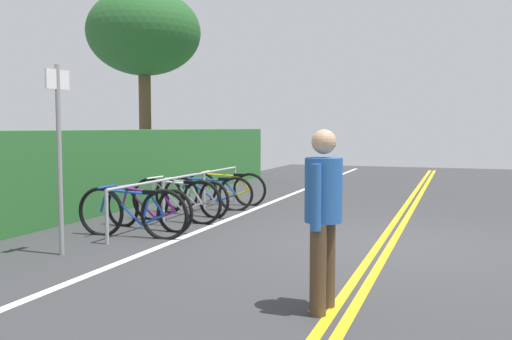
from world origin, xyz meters
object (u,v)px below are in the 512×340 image
at_px(bicycle_1, 148,208).
at_px(bicycle_4, 209,193).
at_px(pedestrian, 323,209).
at_px(bicycle_0, 132,213).
at_px(tree_mid, 144,34).
at_px(bicycle_2, 176,200).
at_px(sign_post_near, 59,142).
at_px(bicycle_5, 225,189).
at_px(bike_rack, 185,186).
at_px(bicycle_3, 191,197).

relative_size(bicycle_1, bicycle_4, 1.03).
bearing_deg(pedestrian, bicycle_4, 33.85).
distance_m(bicycle_0, tree_mid, 9.31).
relative_size(bicycle_2, tree_mid, 0.32).
bearing_deg(tree_mid, sign_post_near, -155.35).
relative_size(bicycle_4, bicycle_5, 0.97).
distance_m(bicycle_0, bicycle_2, 1.40).
xyz_separation_m(bicycle_5, sign_post_near, (-4.88, 0.14, 1.07)).
bearing_deg(bicycle_2, bicycle_5, 0.96).
distance_m(bicycle_5, tree_mid, 6.80).
xyz_separation_m(bike_rack, bicycle_3, (0.38, 0.08, -0.25)).
height_order(bicycle_0, tree_mid, tree_mid).
height_order(bike_rack, bicycle_3, bike_rack).
xyz_separation_m(bike_rack, bicycle_5, (1.84, 0.02, -0.24)).
relative_size(bicycle_4, pedestrian, 1.07).
distance_m(bicycle_5, pedestrian, 6.83).
xyz_separation_m(bicycle_0, bicycle_5, (3.61, 0.08, -0.02)).
bearing_deg(tree_mid, bike_rack, -143.59).
relative_size(bicycle_0, bicycle_1, 1.02).
height_order(bicycle_5, pedestrian, pedestrian).
xyz_separation_m(bicycle_3, bicycle_5, (1.46, -0.05, 0.01)).
bearing_deg(bicycle_5, bicycle_1, 179.09).
relative_size(bicycle_3, bicycle_5, 0.98).
xyz_separation_m(bicycle_2, bicycle_5, (2.21, 0.04, -0.03)).
bearing_deg(bicycle_1, bicycle_3, 0.27).
xyz_separation_m(bicycle_1, tree_mid, (6.71, 4.05, 3.93)).
xyz_separation_m(bike_rack, bicycle_1, (-1.12, 0.07, -0.24)).
bearing_deg(bicycle_0, pedestrian, -124.47).
relative_size(bicycle_1, tree_mid, 0.31).
height_order(bicycle_1, bicycle_3, bicycle_1).
bearing_deg(bicycle_4, sign_post_near, 178.03).
bearing_deg(bicycle_5, bicycle_0, -178.77).
distance_m(bicycle_5, sign_post_near, 5.00).
bearing_deg(bicycle_4, bicycle_2, -178.60).
relative_size(bike_rack, sign_post_near, 1.99).
distance_m(bicycle_0, bicycle_1, 0.66).
bearing_deg(bicycle_0, bicycle_2, 1.65).
distance_m(bicycle_4, pedestrian, 6.14).
bearing_deg(pedestrian, tree_mid, 37.90).
bearing_deg(bicycle_1, bicycle_4, -1.34).
bearing_deg(sign_post_near, bicycle_0, -9.55).
bearing_deg(bike_rack, bicycle_4, 1.10).
relative_size(bike_rack, bicycle_4, 2.78).
xyz_separation_m(bicycle_3, pedestrian, (-4.43, -3.46, 0.57)).
height_order(bicycle_3, sign_post_near, sign_post_near).
bearing_deg(bicycle_0, bicycle_5, 1.23).
height_order(bicycle_1, bicycle_4, bicycle_1).
height_order(bicycle_1, bicycle_5, bicycle_5).
bearing_deg(pedestrian, bike_rack, 39.86).
bearing_deg(bicycle_3, bicycle_0, -176.50).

